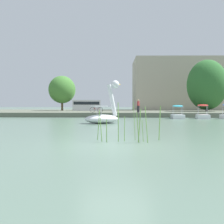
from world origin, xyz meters
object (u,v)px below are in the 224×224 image
object	(u,v)px
bicycle_parked	(96,110)
person_on_path	(138,106)
tree_willow_overhanging	(207,85)
tree_broadleaf_left	(62,90)
parked_van	(87,105)
swan_boat	(104,114)
pedal_boat_red	(203,115)
pedal_boat_cyan	(178,115)

from	to	relation	value
bicycle_parked	person_on_path	bearing A→B (deg)	3.73
tree_willow_overhanging	tree_broadleaf_left	bearing A→B (deg)	167.43
tree_willow_overhanging	person_on_path	world-z (taller)	tree_willow_overhanging
bicycle_parked	parked_van	size ratio (longest dim) A/B	0.33
person_on_path	bicycle_parked	distance (m)	5.32
swan_boat	tree_broadleaf_left	distance (m)	26.36
pedal_boat_red	tree_willow_overhanging	distance (m)	12.46
pedal_boat_cyan	bicycle_parked	xyz separation A→B (m)	(-9.38, 3.54, 0.46)
pedal_boat_cyan	person_on_path	bearing A→B (deg)	136.57
swan_boat	parked_van	bearing A→B (deg)	101.46
tree_broadleaf_left	pedal_boat_cyan	bearing A→B (deg)	-44.11
tree_willow_overhanging	parked_van	world-z (taller)	tree_willow_overhanging
person_on_path	tree_broadleaf_left	bearing A→B (deg)	135.68
tree_willow_overhanging	bicycle_parked	distance (m)	18.12
swan_boat	bicycle_parked	world-z (taller)	swan_boat
pedal_boat_red	parked_van	distance (m)	22.82
pedal_boat_cyan	tree_broadleaf_left	distance (m)	23.81
parked_van	swan_boat	bearing A→B (deg)	-78.54
pedal_boat_red	person_on_path	world-z (taller)	person_on_path
tree_broadleaf_left	person_on_path	xyz separation A→B (m)	(12.77, -12.47, -2.82)
pedal_boat_red	tree_broadleaf_left	xyz separation A→B (m)	(-19.60, 16.32, 3.84)
swan_boat	pedal_boat_cyan	size ratio (longest dim) A/B	1.41
pedal_boat_red	person_on_path	xyz separation A→B (m)	(-6.83, 3.85, 1.01)
person_on_path	swan_boat	bearing A→B (deg)	-105.97
pedal_boat_cyan	tree_willow_overhanging	distance (m)	13.60
person_on_path	pedal_boat_cyan	bearing A→B (deg)	-43.43
tree_willow_overhanging	bicycle_parked	world-z (taller)	tree_willow_overhanging
pedal_boat_red	tree_broadleaf_left	size ratio (longest dim) A/B	0.38
tree_broadleaf_left	bicycle_parked	distance (m)	15.22
swan_boat	parked_van	distance (m)	25.48
swan_boat	pedal_boat_red	world-z (taller)	swan_boat
tree_willow_overhanging	bicycle_parked	size ratio (longest dim) A/B	4.73
pedal_boat_cyan	tree_willow_overhanging	bearing A→B (deg)	59.06
tree_willow_overhanging	parked_van	distance (m)	20.32
tree_willow_overhanging	tree_broadleaf_left	distance (m)	24.11
pedal_boat_cyan	tree_willow_overhanging	world-z (taller)	tree_willow_overhanging
tree_willow_overhanging	pedal_boat_red	bearing A→B (deg)	-109.57
bicycle_parked	parked_van	distance (m)	13.78
pedal_boat_red	person_on_path	distance (m)	7.91
swan_boat	person_on_path	size ratio (longest dim) A/B	2.09
pedal_boat_red	bicycle_parked	size ratio (longest dim) A/B	1.47
pedal_boat_cyan	parked_van	bearing A→B (deg)	126.61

